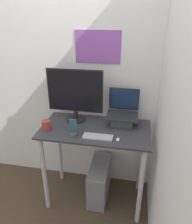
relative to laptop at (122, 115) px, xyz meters
name	(u,v)px	position (x,y,z in m)	size (l,w,h in m)	color
ground_plane	(90,217)	(-0.25, -0.45, -1.00)	(12.00, 12.00, 0.00)	#473828
wall_back	(102,80)	(-0.25, 0.20, 0.30)	(6.00, 0.06, 2.60)	silver
wall_side_right	(169,110)	(0.37, -0.45, 0.30)	(0.05, 6.00, 2.60)	silver
desk	(95,145)	(-0.25, -0.17, -0.27)	(1.07, 0.57, 0.92)	#333338
laptop	(122,115)	(0.00, 0.00, 0.00)	(0.31, 0.28, 0.34)	#4C4C51
monitor	(75,95)	(-0.49, -0.03, 0.19)	(0.57, 0.20, 0.55)	black
keyboard	(98,137)	(-0.19, -0.33, -0.08)	(0.27, 0.10, 0.02)	silver
mouse	(118,140)	(-0.01, -0.35, -0.07)	(0.03, 0.05, 0.02)	white
cell_phone	(73,130)	(-0.42, -0.33, -0.03)	(0.07, 0.07, 0.17)	#4C4C51
computer_tower	(99,180)	(-0.21, -0.12, -0.79)	(0.20, 0.51, 0.43)	gray
mug	(46,125)	(-0.72, -0.27, -0.04)	(0.09, 0.09, 0.09)	#9E382D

